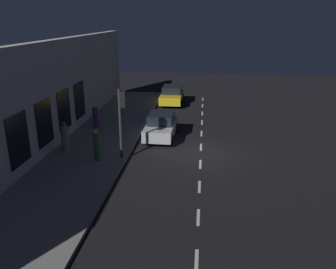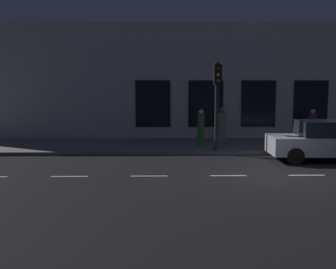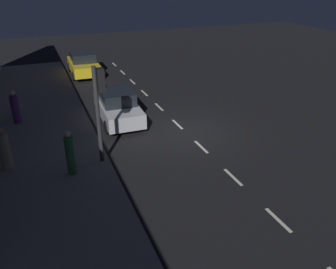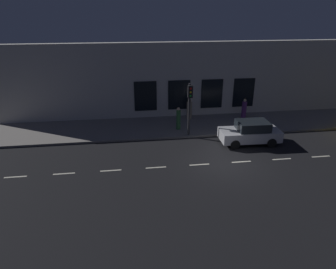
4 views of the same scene
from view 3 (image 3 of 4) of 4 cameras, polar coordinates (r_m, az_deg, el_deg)
name	(u,v)px [view 3 (image 3 of 4)]	position (r m, az deg, el deg)	size (l,w,h in m)	color
ground_plane	(186,132)	(16.19, 2.98, 0.37)	(60.00, 60.00, 0.00)	black
sidewalk	(47,155)	(14.90, -19.45, -3.23)	(4.50, 32.00, 0.15)	gray
lane_centre_line	(177,124)	(17.01, 1.58, 1.71)	(0.12, 27.20, 0.01)	beige
traffic_light	(99,100)	(12.74, -11.35, 5.66)	(0.50, 0.32, 3.76)	#2D2D30
parked_car_0	(83,64)	(26.14, -13.91, 11.37)	(1.99, 4.26, 1.58)	gold
parked_car_1	(118,106)	(17.31, -8.37, 4.67)	(1.94, 4.07, 1.58)	#B7B7BC
pedestrian_0	(4,151)	(14.02, -25.66, -2.42)	(0.55, 0.55, 1.66)	gray
pedestrian_1	(15,108)	(18.20, -24.10, 4.01)	(0.46, 0.46, 1.60)	#5B2D70
pedestrian_2	(70,154)	(12.80, -15.99, -3.17)	(0.33, 0.33, 1.70)	#336B38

